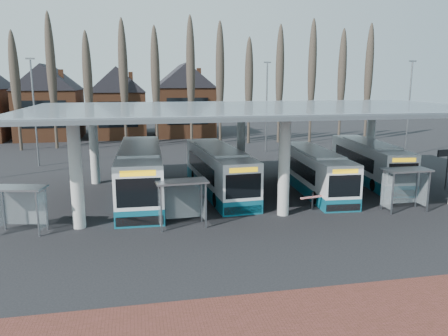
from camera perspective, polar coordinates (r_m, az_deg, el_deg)
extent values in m
plane|color=black|center=(25.07, 9.55, -7.72)|extent=(140.00, 140.00, 0.00)
cylinder|color=beige|center=(25.32, -18.74, -0.94)|extent=(0.70, 0.70, 6.00)
cylinder|color=beige|center=(36.09, -16.63, 2.73)|extent=(0.70, 0.70, 6.00)
cylinder|color=beige|center=(26.56, 7.85, 0.12)|extent=(0.70, 0.70, 6.00)
cylinder|color=beige|center=(36.97, 2.25, 3.39)|extent=(0.70, 0.70, 6.00)
cylinder|color=beige|center=(41.46, 18.62, 3.67)|extent=(0.70, 0.70, 6.00)
cube|color=gray|center=(31.35, 4.69, 7.90)|extent=(32.00, 16.00, 0.12)
cube|color=silver|center=(31.35, 4.69, 8.02)|extent=(31.50, 15.50, 0.04)
cone|color=#473D33|center=(56.67, -25.41, 9.41)|extent=(0.36, 0.36, 14.50)
ellipsoid|color=#473D33|center=(56.67, -25.56, 11.16)|extent=(1.10, 1.10, 11.02)
cone|color=#473D33|center=(55.86, -21.37, 9.71)|extent=(0.36, 0.36, 14.50)
ellipsoid|color=#473D33|center=(55.86, -21.50, 11.49)|extent=(1.10, 1.10, 11.02)
cone|color=#473D33|center=(55.33, -17.23, 9.97)|extent=(0.36, 0.36, 14.50)
ellipsoid|color=#473D33|center=(55.33, -17.34, 11.77)|extent=(1.10, 1.10, 11.02)
cone|color=#473D33|center=(55.09, -13.03, 10.18)|extent=(0.36, 0.36, 14.50)
ellipsoid|color=#473D33|center=(55.09, -13.11, 11.99)|extent=(1.10, 1.10, 11.02)
cone|color=#473D33|center=(55.14, -8.80, 10.34)|extent=(0.36, 0.36, 14.50)
ellipsoid|color=#473D33|center=(55.14, -8.86, 12.14)|extent=(1.10, 1.10, 11.02)
cone|color=#473D33|center=(55.48, -4.61, 10.44)|extent=(0.36, 0.36, 14.50)
ellipsoid|color=#473D33|center=(55.48, -4.64, 12.23)|extent=(1.10, 1.10, 11.02)
cone|color=#473D33|center=(56.10, -0.48, 10.48)|extent=(0.36, 0.36, 14.50)
ellipsoid|color=#473D33|center=(56.10, -0.48, 12.26)|extent=(1.10, 1.10, 11.02)
cone|color=#473D33|center=(57.00, 3.54, 10.48)|extent=(0.36, 0.36, 14.50)
ellipsoid|color=#473D33|center=(57.00, 3.56, 12.23)|extent=(1.10, 1.10, 11.02)
cone|color=#473D33|center=(58.16, 7.41, 10.42)|extent=(0.36, 0.36, 14.50)
ellipsoid|color=#473D33|center=(58.16, 7.46, 12.14)|extent=(1.10, 1.10, 11.02)
cone|color=#473D33|center=(59.56, 11.12, 10.33)|extent=(0.36, 0.36, 14.50)
ellipsoid|color=#473D33|center=(59.56, 11.18, 12.00)|extent=(1.10, 1.10, 11.02)
cone|color=#473D33|center=(61.20, 14.64, 10.20)|extent=(0.36, 0.36, 14.50)
ellipsoid|color=#473D33|center=(61.20, 14.72, 11.82)|extent=(1.10, 1.10, 11.02)
cone|color=#473D33|center=(63.04, 17.96, 10.04)|extent=(0.36, 0.36, 14.50)
ellipsoid|color=#473D33|center=(63.04, 18.06, 11.62)|extent=(1.10, 1.10, 11.02)
cube|color=brown|center=(67.28, -21.69, 6.64)|extent=(8.00, 10.00, 7.00)
pyramid|color=black|center=(67.16, -22.13, 12.59)|extent=(8.30, 10.30, 3.50)
cube|color=brown|center=(66.27, -13.53, 7.07)|extent=(8.00, 10.00, 7.00)
pyramid|color=black|center=(66.15, -13.82, 13.12)|extent=(8.30, 10.30, 3.50)
cube|color=brown|center=(66.62, -5.27, 7.35)|extent=(8.00, 10.00, 7.00)
pyramid|color=black|center=(66.50, -5.39, 13.38)|extent=(8.30, 10.30, 3.50)
cylinder|color=slate|center=(45.15, -23.49, 6.47)|extent=(0.16, 0.16, 10.00)
cube|color=slate|center=(45.09, -24.01, 12.93)|extent=(0.80, 0.15, 0.15)
cylinder|color=slate|center=(50.36, 5.58, 7.76)|extent=(0.16, 0.16, 10.00)
cube|color=slate|center=(50.30, 5.69, 13.57)|extent=(0.80, 0.15, 0.15)
cylinder|color=slate|center=(51.01, 22.97, 6.97)|extent=(0.16, 0.16, 10.00)
cube|color=slate|center=(50.95, 23.42, 12.69)|extent=(0.80, 0.15, 0.15)
cube|color=white|center=(31.06, -10.88, -0.27)|extent=(3.15, 13.23, 3.07)
cube|color=#0E586E|center=(31.39, -10.78, -2.92)|extent=(3.17, 13.26, 0.99)
cube|color=white|center=(30.78, -10.99, 2.63)|extent=(2.73, 7.96, 0.20)
cube|color=black|center=(31.58, -10.87, 0.13)|extent=(3.09, 9.55, 1.21)
cube|color=black|center=(24.65, -11.08, -3.18)|extent=(2.46, 0.13, 1.65)
cube|color=black|center=(37.49, -10.75, 1.89)|extent=(2.38, 0.13, 1.32)
cube|color=#E2AB0C|center=(24.40, -11.18, -0.69)|extent=(1.96, 0.11, 0.33)
cube|color=black|center=(25.12, -10.94, -6.81)|extent=(2.66, 0.16, 0.55)
cylinder|color=black|center=(27.41, -13.54, -5.06)|extent=(0.34, 1.06, 1.05)
cylinder|color=black|center=(27.35, -8.22, -4.89)|extent=(0.34, 1.06, 1.05)
cylinder|color=black|center=(35.16, -12.77, -1.40)|extent=(0.34, 1.06, 1.05)
cylinder|color=black|center=(35.11, -8.64, -1.26)|extent=(0.34, 1.06, 1.05)
cube|color=white|center=(32.07, -0.68, -0.01)|extent=(3.30, 12.16, 2.80)
cube|color=#0E586E|center=(32.36, -0.68, -2.36)|extent=(3.32, 12.18, 0.90)
cube|color=white|center=(31.81, -0.69, 2.56)|extent=(2.75, 7.34, 0.18)
cube|color=black|center=(32.52, -0.90, 0.33)|extent=(3.13, 8.80, 1.10)
cube|color=black|center=(26.43, 2.54, -2.38)|extent=(2.25, 0.20, 1.50)
cube|color=black|center=(37.79, -2.94, 1.88)|extent=(2.17, 0.20, 1.20)
cube|color=#E2AB0C|center=(26.21, 2.56, -0.25)|extent=(1.79, 0.16, 0.30)
cube|color=black|center=(26.84, 2.51, -5.49)|extent=(2.43, 0.23, 0.50)
cylinder|color=black|center=(28.51, -1.03, -4.20)|extent=(0.34, 0.98, 0.96)
cylinder|color=black|center=(29.13, 3.40, -3.87)|extent=(0.34, 0.98, 0.96)
cylinder|color=black|center=(35.44, -3.90, -1.12)|extent=(0.34, 0.98, 0.96)
cylinder|color=black|center=(35.94, -0.28, -0.91)|extent=(0.34, 0.98, 0.96)
cube|color=white|center=(33.09, 11.74, -0.13)|extent=(3.10, 11.27, 2.60)
cube|color=#0E586E|center=(33.36, 11.65, -2.24)|extent=(3.12, 11.29, 0.84)
cube|color=white|center=(32.85, 11.83, 2.18)|extent=(2.57, 6.81, 0.17)
cube|color=black|center=(33.50, 11.48, 0.19)|extent=(2.93, 8.16, 1.02)
cube|color=black|center=(28.03, 15.47, -2.28)|extent=(2.08, 0.19, 1.39)
cube|color=black|center=(38.26, 9.01, 1.66)|extent=(2.01, 0.19, 1.11)
cube|color=#E2AB0C|center=(27.83, 15.57, -0.42)|extent=(1.66, 0.16, 0.28)
cube|color=black|center=(28.39, 15.31, -5.01)|extent=(2.25, 0.22, 0.46)
cylinder|color=black|center=(29.78, 11.92, -3.84)|extent=(0.32, 0.91, 0.89)
cylinder|color=black|center=(30.55, 15.72, -3.63)|extent=(0.32, 0.91, 0.89)
cylinder|color=black|center=(36.04, 8.35, -1.06)|extent=(0.32, 0.91, 0.89)
cylinder|color=black|center=(36.69, 11.58, -0.95)|extent=(0.32, 0.91, 0.89)
cube|color=white|center=(37.94, 18.44, 1.06)|extent=(3.71, 11.66, 2.67)
cube|color=#0E586E|center=(38.18, 18.32, -0.85)|extent=(3.73, 11.68, 0.86)
cube|color=white|center=(37.73, 18.57, 3.13)|extent=(2.95, 7.08, 0.17)
cube|color=black|center=(38.35, 18.17, 1.33)|extent=(3.38, 8.48, 1.05)
cube|color=black|center=(32.87, 22.34, -0.66)|extent=(2.14, 0.30, 1.43)
cube|color=black|center=(43.15, 15.47, 2.55)|extent=(2.06, 0.29, 1.15)
cube|color=#E2AB0C|center=(32.69, 22.47, 0.98)|extent=(1.70, 0.24, 0.29)
cube|color=black|center=(33.18, 22.15, -3.08)|extent=(2.31, 0.34, 0.48)
cylinder|color=black|center=(34.49, 18.98, -2.11)|extent=(0.37, 0.94, 0.92)
cylinder|color=black|center=(35.44, 22.25, -1.99)|extent=(0.37, 0.94, 0.92)
cylinder|color=black|center=(40.80, 15.07, 0.14)|extent=(0.37, 0.94, 0.92)
cylinder|color=black|center=(41.61, 17.92, 0.19)|extent=(0.37, 0.94, 0.92)
cube|color=gray|center=(25.05, -23.16, -5.56)|extent=(0.09, 0.09, 2.47)
cube|color=gray|center=(27.01, -26.85, -4.69)|extent=(0.09, 0.09, 2.47)
cube|color=gray|center=(26.00, -22.21, -4.88)|extent=(0.09, 0.09, 2.47)
cube|color=gray|center=(25.71, -25.32, -2.36)|extent=(2.99, 1.94, 0.10)
cube|color=silver|center=(26.52, -24.54, -4.66)|extent=(2.32, 0.54, 1.97)
cube|color=silver|center=(25.49, -22.58, -5.12)|extent=(0.27, 1.07, 1.97)
cube|color=gray|center=(23.98, -8.20, -5.34)|extent=(0.09, 0.09, 2.57)
cube|color=gray|center=(24.37, -2.41, -4.96)|extent=(0.09, 0.09, 2.57)
cube|color=gray|center=(25.06, -8.52, -4.62)|extent=(0.09, 0.09, 2.57)
cube|color=gray|center=(25.43, -2.97, -4.26)|extent=(0.09, 0.09, 2.57)
cube|color=gray|center=(24.34, -5.57, -1.77)|extent=(2.96, 1.62, 0.10)
cube|color=silver|center=(25.25, -5.74, -4.30)|extent=(2.47, 0.19, 2.06)
cube|color=silver|center=(24.50, -8.48, -4.86)|extent=(0.11, 1.13, 2.06)
cube|color=silver|center=(24.89, -2.58, -4.48)|extent=(0.11, 1.13, 2.06)
cube|color=gray|center=(28.66, 21.14, -3.20)|extent=(0.08, 0.08, 2.60)
cube|color=gray|center=(30.08, 25.14, -2.86)|extent=(0.08, 0.08, 2.60)
cube|color=gray|center=(29.59, 19.94, -2.67)|extent=(0.08, 0.08, 2.60)
cube|color=gray|center=(30.97, 23.87, -2.37)|extent=(0.08, 0.08, 2.60)
cube|color=gray|center=(29.52, 22.76, -0.22)|extent=(2.93, 1.48, 0.10)
cube|color=silver|center=(30.29, 21.91, -2.40)|extent=(2.50, 0.07, 2.08)
cube|color=silver|center=(29.08, 20.45, -2.84)|extent=(0.05, 1.14, 2.08)
cube|color=silver|center=(30.54, 24.58, -2.51)|extent=(0.05, 1.14, 2.08)
cylinder|color=black|center=(36.89, 27.11, -0.23)|extent=(0.09, 0.09, 3.02)
cube|color=black|center=(28.60, 11.47, -4.22)|extent=(0.08, 0.08, 1.11)
cube|color=red|center=(28.05, 11.90, -3.69)|extent=(2.20, 0.55, 0.10)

